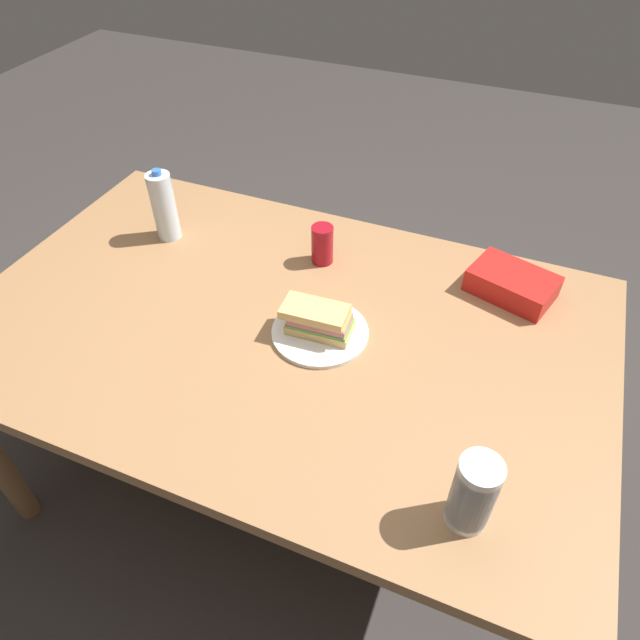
% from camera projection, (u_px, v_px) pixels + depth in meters
% --- Properties ---
extents(ground_plane, '(8.00, 8.00, 0.00)m').
position_uv_depth(ground_plane, '(291.00, 476.00, 2.07)').
color(ground_plane, '#383330').
extents(dining_table, '(1.73, 1.09, 0.78)m').
position_uv_depth(dining_table, '(282.00, 343.00, 1.59)').
color(dining_table, '#9E7047').
rests_on(dining_table, ground_plane).
extents(paper_plate, '(0.26, 0.26, 0.01)m').
position_uv_depth(paper_plate, '(320.00, 332.00, 1.50)').
color(paper_plate, white).
rests_on(paper_plate, dining_table).
extents(sandwich, '(0.19, 0.11, 0.08)m').
position_uv_depth(sandwich, '(318.00, 319.00, 1.47)').
color(sandwich, '#DBB26B').
rests_on(sandwich, paper_plate).
extents(soda_can_red, '(0.07, 0.07, 0.12)m').
position_uv_depth(soda_can_red, '(321.00, 244.00, 1.69)').
color(soda_can_red, maroon).
rests_on(soda_can_red, dining_table).
extents(chip_bag, '(0.26, 0.21, 0.07)m').
position_uv_depth(chip_bag, '(512.00, 284.00, 1.60)').
color(chip_bag, red).
rests_on(chip_bag, dining_table).
extents(water_bottle_tall, '(0.07, 0.07, 0.23)m').
position_uv_depth(water_bottle_tall, '(164.00, 206.00, 1.75)').
color(water_bottle_tall, silver).
rests_on(water_bottle_tall, dining_table).
extents(plastic_cup_stack, '(0.08, 0.08, 0.18)m').
position_uv_depth(plastic_cup_stack, '(473.00, 494.00, 1.06)').
color(plastic_cup_stack, silver).
rests_on(plastic_cup_stack, dining_table).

